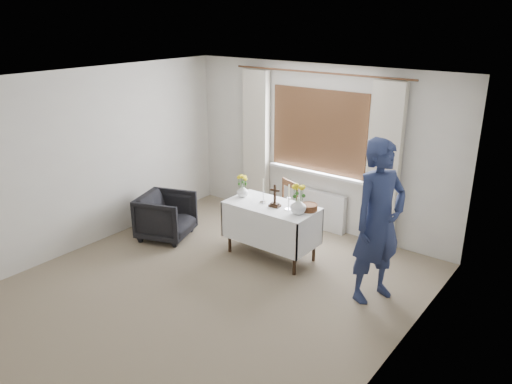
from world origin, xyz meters
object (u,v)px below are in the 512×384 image
flower_vase_left (243,191)px  flower_vase_right (298,206)px  wooden_chair (280,210)px  person (379,222)px  wooden_cross (275,196)px  armchair (166,216)px  altar_table (271,231)px

flower_vase_left → flower_vase_right: flower_vase_right is taller
wooden_chair → flower_vase_left: (-0.25, -0.57, 0.41)m
person → flower_vase_left: size_ratio=11.27×
wooden_chair → flower_vase_right: bearing=-22.3°
wooden_cross → flower_vase_left: bearing=169.0°
armchair → wooden_chair: bearing=-72.6°
wooden_chair → armchair: 1.70m
flower_vase_right → armchair: bearing=-169.2°
altar_table → wooden_chair: (-0.26, 0.59, 0.05)m
wooden_cross → flower_vase_left: (-0.58, 0.05, -0.07)m
armchair → wooden_cross: 1.82m
armchair → wooden_cross: (1.68, 0.41, 0.58)m
wooden_cross → person: bearing=-9.8°
wooden_chair → person: 2.02m
person → flower_vase_right: person is taller
altar_table → flower_vase_right: size_ratio=5.72×
altar_table → armchair: size_ratio=1.68×
person → flower_vase_right: 1.12m
armchair → flower_vase_right: 2.16m
flower_vase_left → altar_table: bearing=-2.3°
person → wooden_cross: bearing=110.0°
altar_table → person: (1.56, -0.11, 0.58)m
altar_table → wooden_cross: wooden_cross is taller
wooden_chair → flower_vase_left: 0.75m
flower_vase_left → flower_vase_right: size_ratio=0.79×
wooden_cross → flower_vase_right: bearing=-8.7°
wooden_cross → flower_vase_left: 0.58m
altar_table → wooden_cross: 0.54m
flower_vase_right → wooden_cross: bearing=177.8°
flower_vase_left → flower_vase_right: 0.95m
altar_table → wooden_chair: 0.65m
armchair → flower_vase_left: (1.10, 0.45, 0.51)m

